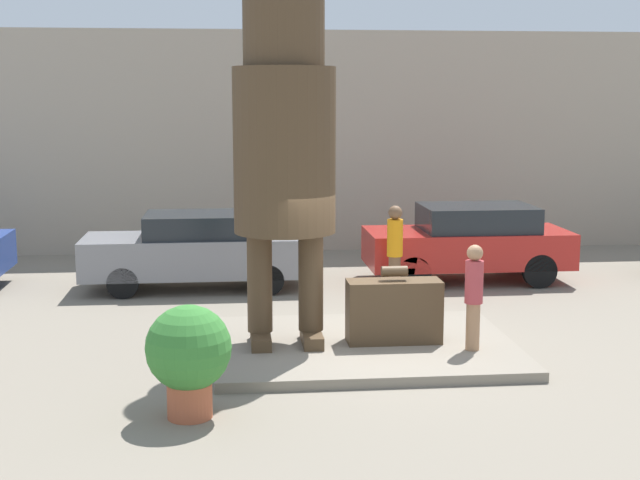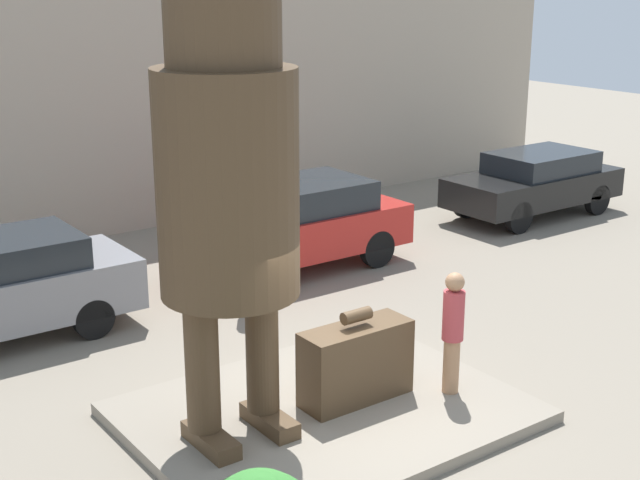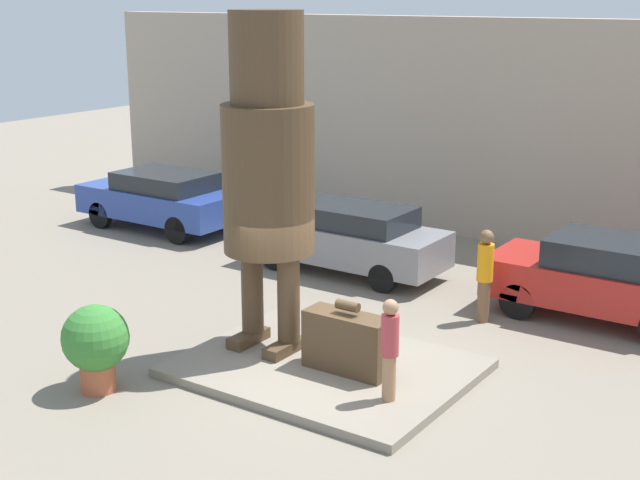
{
  "view_description": "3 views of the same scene",
  "coord_description": "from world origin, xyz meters",
  "px_view_note": "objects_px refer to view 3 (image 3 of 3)",
  "views": [
    {
      "loc": [
        -2.09,
        -13.4,
        3.99
      ],
      "look_at": [
        -0.68,
        0.26,
        1.75
      ],
      "focal_mm": 50.0,
      "sensor_mm": 36.0,
      "label": 1
    },
    {
      "loc": [
        -5.94,
        -8.06,
        5.35
      ],
      "look_at": [
        -0.16,
        -0.11,
        2.39
      ],
      "focal_mm": 50.0,
      "sensor_mm": 36.0,
      "label": 2
    },
    {
      "loc": [
        7.74,
        -11.49,
        6.15
      ],
      "look_at": [
        -0.3,
        0.27,
        2.2
      ],
      "focal_mm": 50.0,
      "sensor_mm": 36.0,
      "label": 3
    }
  ],
  "objects_px": {
    "parked_car_red": "(605,277)",
    "planter_pot": "(96,342)",
    "statue_figure": "(268,157)",
    "giant_suitcase": "(347,342)",
    "tourist": "(390,346)",
    "worker_hivis": "(485,272)",
    "parked_car_grey": "(348,237)",
    "parked_car_blue": "(161,198)"
  },
  "relations": [
    {
      "from": "planter_pot",
      "to": "statue_figure",
      "type": "bearing_deg",
      "value": 63.35
    },
    {
      "from": "parked_car_grey",
      "to": "planter_pot",
      "type": "xyz_separation_m",
      "value": [
        0.1,
        -7.56,
        -0.01
      ]
    },
    {
      "from": "parked_car_red",
      "to": "planter_pot",
      "type": "xyz_separation_m",
      "value": [
        -5.67,
        -7.74,
        -0.05
      ]
    },
    {
      "from": "worker_hivis",
      "to": "parked_car_red",
      "type": "bearing_deg",
      "value": 35.9
    },
    {
      "from": "parked_car_grey",
      "to": "worker_hivis",
      "type": "height_order",
      "value": "worker_hivis"
    },
    {
      "from": "tourist",
      "to": "worker_hivis",
      "type": "height_order",
      "value": "worker_hivis"
    },
    {
      "from": "parked_car_grey",
      "to": "planter_pot",
      "type": "relative_size",
      "value": 3.24
    },
    {
      "from": "giant_suitcase",
      "to": "statue_figure",
      "type": "bearing_deg",
      "value": 175.27
    },
    {
      "from": "parked_car_grey",
      "to": "parked_car_red",
      "type": "distance_m",
      "value": 5.77
    },
    {
      "from": "statue_figure",
      "to": "giant_suitcase",
      "type": "height_order",
      "value": "statue_figure"
    },
    {
      "from": "tourist",
      "to": "planter_pot",
      "type": "xyz_separation_m",
      "value": [
        -4.18,
        -2.05,
        -0.21
      ]
    },
    {
      "from": "parked_car_blue",
      "to": "planter_pot",
      "type": "relative_size",
      "value": 3.17
    },
    {
      "from": "parked_car_blue",
      "to": "parked_car_grey",
      "type": "height_order",
      "value": "same"
    },
    {
      "from": "tourist",
      "to": "parked_car_grey",
      "type": "bearing_deg",
      "value": 127.83
    },
    {
      "from": "statue_figure",
      "to": "tourist",
      "type": "relative_size",
      "value": 3.55
    },
    {
      "from": "parked_car_red",
      "to": "worker_hivis",
      "type": "relative_size",
      "value": 2.35
    },
    {
      "from": "tourist",
      "to": "parked_car_grey",
      "type": "height_order",
      "value": "tourist"
    },
    {
      "from": "statue_figure",
      "to": "planter_pot",
      "type": "xyz_separation_m",
      "value": [
        -1.38,
        -2.75,
        -2.69
      ]
    },
    {
      "from": "tourist",
      "to": "worker_hivis",
      "type": "xyz_separation_m",
      "value": [
        -0.4,
        4.32,
        -0.03
      ]
    },
    {
      "from": "giant_suitcase",
      "to": "planter_pot",
      "type": "bearing_deg",
      "value": -139.62
    },
    {
      "from": "giant_suitcase",
      "to": "parked_car_red",
      "type": "height_order",
      "value": "parked_car_red"
    },
    {
      "from": "statue_figure",
      "to": "worker_hivis",
      "type": "xyz_separation_m",
      "value": [
        2.41,
        3.62,
        -2.51
      ]
    },
    {
      "from": "tourist",
      "to": "parked_car_red",
      "type": "bearing_deg",
      "value": 75.33
    },
    {
      "from": "tourist",
      "to": "parked_car_grey",
      "type": "xyz_separation_m",
      "value": [
        -4.28,
        5.51,
        -0.21
      ]
    },
    {
      "from": "parked_car_grey",
      "to": "worker_hivis",
      "type": "relative_size",
      "value": 2.53
    },
    {
      "from": "parked_car_red",
      "to": "worker_hivis",
      "type": "height_order",
      "value": "worker_hivis"
    },
    {
      "from": "planter_pot",
      "to": "tourist",
      "type": "bearing_deg",
      "value": 26.09
    },
    {
      "from": "statue_figure",
      "to": "tourist",
      "type": "xyz_separation_m",
      "value": [
        2.8,
        -0.7,
        -2.48
      ]
    },
    {
      "from": "tourist",
      "to": "worker_hivis",
      "type": "distance_m",
      "value": 4.34
    },
    {
      "from": "parked_car_red",
      "to": "planter_pot",
      "type": "distance_m",
      "value": 9.59
    },
    {
      "from": "statue_figure",
      "to": "parked_car_grey",
      "type": "height_order",
      "value": "statue_figure"
    },
    {
      "from": "statue_figure",
      "to": "giant_suitcase",
      "type": "distance_m",
      "value": 3.33
    },
    {
      "from": "tourist",
      "to": "parked_car_grey",
      "type": "distance_m",
      "value": 6.98
    },
    {
      "from": "statue_figure",
      "to": "giant_suitcase",
      "type": "relative_size",
      "value": 3.92
    },
    {
      "from": "parked_car_blue",
      "to": "worker_hivis",
      "type": "xyz_separation_m",
      "value": [
        10.1,
        -1.61,
        0.15
      ]
    },
    {
      "from": "statue_figure",
      "to": "giant_suitcase",
      "type": "bearing_deg",
      "value": -4.73
    },
    {
      "from": "tourist",
      "to": "worker_hivis",
      "type": "bearing_deg",
      "value": 95.23
    },
    {
      "from": "statue_figure",
      "to": "parked_car_blue",
      "type": "bearing_deg",
      "value": 145.79
    },
    {
      "from": "parked_car_blue",
      "to": "parked_car_red",
      "type": "bearing_deg",
      "value": 178.83
    },
    {
      "from": "giant_suitcase",
      "to": "parked_car_red",
      "type": "xyz_separation_m",
      "value": [
        2.6,
        5.13,
        0.22
      ]
    },
    {
      "from": "worker_hivis",
      "to": "statue_figure",
      "type": "bearing_deg",
      "value": -123.59
    },
    {
      "from": "planter_pot",
      "to": "worker_hivis",
      "type": "xyz_separation_m",
      "value": [
        3.78,
        6.37,
        0.18
      ]
    }
  ]
}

